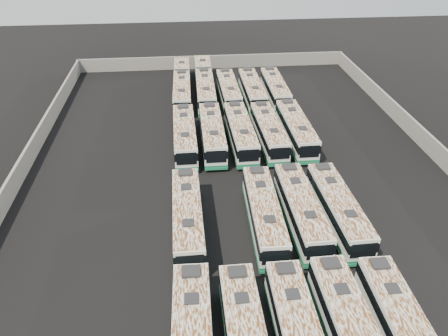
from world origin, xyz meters
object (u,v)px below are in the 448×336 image
Objects in this scene: bus_midback_left at (212,134)px; bus_midback_center at (240,133)px; bus_back_center at (229,91)px; bus_midfront_center at (264,214)px; bus_midfront_far_right at (338,209)px; bus_front_right at (352,336)px; bus_midback_right at (269,131)px; bus_back_far_left at (182,85)px; bus_midfront_far_left at (188,217)px; bus_midback_far_left at (185,135)px; bus_back_left at (205,83)px; bus_midback_far_right at (296,129)px; bus_front_far_right at (404,334)px; bus_back_right at (252,90)px; bus_midfront_right at (301,210)px; bus_back_far_right at (275,89)px.

bus_midback_center reaches higher than bus_midback_left.
bus_midfront_center is at bearing -90.74° from bus_back_center.
bus_back_center is at bearing 101.91° from bus_midfront_far_right.
bus_front_right is 1.01× the size of bus_midback_right.
bus_back_center is at bearing 75.95° from bus_midback_left.
bus_back_far_left is at bearing 120.37° from bus_midback_right.
bus_midfront_far_left is at bearing -89.12° from bus_back_far_left.
bus_back_left is (3.28, 16.30, 0.00)m from bus_midback_far_left.
bus_midback_far_right is at bearing 0.40° from bus_midback_far_left.
bus_midfront_center is 6.62m from bus_midfront_far_right.
bus_back_right is (-3.30, 41.18, 0.03)m from bus_front_far_right.
bus_back_far_left is at bearing 89.54° from bus_midfront_far_left.
bus_midfront_right is at bearing -102.35° from bus_midback_far_right.
bus_front_right is 44.89m from bus_back_left.
bus_midfront_far_right is at bearing -90.22° from bus_midback_far_right.
bus_back_left is at bearing 97.22° from bus_midfront_center.
bus_midback_left is 1.02× the size of bus_back_right.
bus_back_right is (6.65, 12.83, -0.03)m from bus_midback_left.
bus_midfront_right reaches higher than bus_back_center.
bus_back_right is at bearing 70.18° from bus_midfront_far_left.
bus_midback_far_right reaches higher than bus_midback_far_left.
bus_midfront_right is 1.01× the size of bus_back_right.
bus_midfront_right is (3.33, 0.24, 0.01)m from bus_midfront_center.
bus_back_right is at bearing 88.63° from bus_midback_right.
bus_midback_center is at bearing 66.31° from bus_midfront_far_left.
bus_midfront_center is at bearing 104.10° from bus_front_right.
bus_midback_far_right is at bearing -49.34° from bus_back_far_left.
bus_midfront_center is 0.98× the size of bus_midback_left.
bus_back_left reaches higher than bus_back_far_right.
bus_midfront_center is 15.79m from bus_midback_left.
bus_midfront_center is (-3.31, 12.78, -0.02)m from bus_front_right.
bus_midback_center is 6.65m from bus_midback_far_right.
bus_midfront_center reaches higher than bus_midfront_far_right.
bus_midfront_center reaches higher than bus_front_far_right.
bus_midback_right is at bearing 79.22° from bus_midfront_center.
bus_front_right is 0.99× the size of bus_midback_center.
bus_midfront_far_left is at bearing -103.88° from bus_back_center.
bus_front_far_right is 0.97× the size of bus_midfront_far_left.
bus_midback_far_left is at bearing -134.56° from bus_back_far_right.
bus_front_right is at bearing -74.09° from bus_midfront_center.
bus_back_center is at bearing 63.01° from bus_midback_far_left.
bus_midfront_center is 29.28m from bus_back_far_right.
bus_midback_far_left is at bearing 129.46° from bus_midfront_far_right.
bus_midback_far_right is 0.67× the size of bus_back_far_left.
bus_midback_left reaches higher than bus_back_left.
bus_midfront_right is (-3.31, 13.16, 0.03)m from bus_front_far_right.
bus_front_far_right is 18.60m from bus_midfront_far_left.
bus_back_far_right is (3.39, 41.29, -0.04)m from bus_front_right.
bus_midfront_center reaches higher than bus_back_center.
bus_midfront_center is at bearing -96.89° from bus_back_right.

